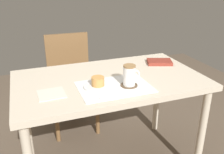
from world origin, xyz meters
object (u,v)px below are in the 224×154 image
(dining_table, at_px, (109,89))
(pastry_plate, at_px, (98,86))
(wooden_chair, at_px, (71,78))
(coffee_mug, at_px, (130,75))
(small_book, at_px, (159,62))
(pastry, at_px, (98,81))

(dining_table, height_order, pastry_plate, pastry_plate)
(dining_table, height_order, wooden_chair, wooden_chair)
(dining_table, bearing_deg, pastry_plate, -133.89)
(coffee_mug, distance_m, small_book, 0.49)
(pastry, bearing_deg, coffee_mug, -13.10)
(wooden_chair, bearing_deg, dining_table, 103.41)
(pastry_plate, relative_size, small_book, 0.95)
(wooden_chair, bearing_deg, small_book, 139.58)
(dining_table, xyz_separation_m, small_book, (0.45, 0.13, 0.09))
(wooden_chair, height_order, pastry, wooden_chair)
(dining_table, height_order, pastry, pastry)
(small_book, bearing_deg, pastry, -135.40)
(pastry_plate, bearing_deg, dining_table, 46.11)
(pastry_plate, distance_m, pastry, 0.03)
(wooden_chair, height_order, pastry_plate, wooden_chair)
(pastry_plate, xyz_separation_m, pastry, (0.00, 0.00, 0.03))
(dining_table, distance_m, pastry_plate, 0.19)
(dining_table, distance_m, wooden_chair, 0.70)
(pastry_plate, xyz_separation_m, coffee_mug, (0.19, -0.04, 0.06))
(dining_table, relative_size, coffee_mug, 9.67)
(dining_table, distance_m, small_book, 0.48)
(wooden_chair, bearing_deg, pastry_plate, 93.39)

